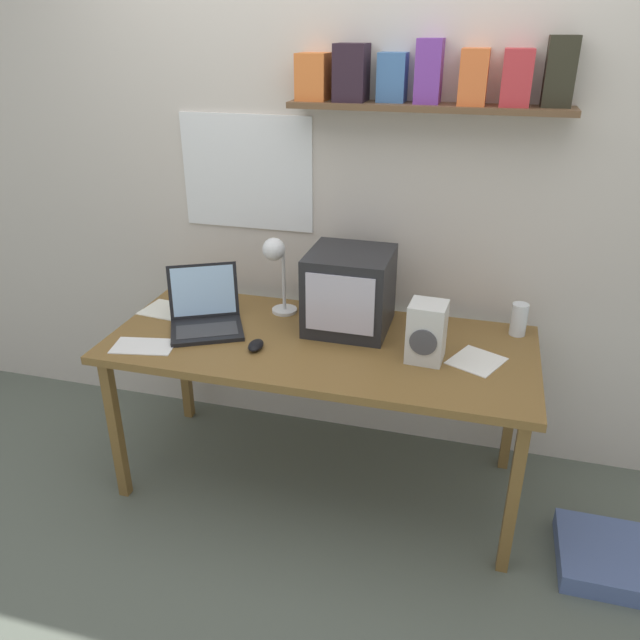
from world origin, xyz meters
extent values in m
plane|color=#5D6558|center=(0.00, 0.00, 0.00)|extent=(12.00, 12.00, 0.00)
cube|color=beige|center=(0.00, 0.50, 1.30)|extent=(5.60, 0.06, 2.60)
cube|color=white|center=(-0.48, 0.46, 1.34)|extent=(0.64, 0.01, 0.53)
cube|color=brown|center=(0.35, 0.38, 1.67)|extent=(1.15, 0.18, 0.02)
cube|color=orange|center=(-0.14, 0.40, 1.78)|extent=(0.13, 0.15, 0.19)
cube|color=#2B1C27|center=(0.03, 0.39, 1.79)|extent=(0.13, 0.15, 0.22)
cube|color=#416CA5|center=(0.19, 0.41, 1.78)|extent=(0.11, 0.11, 0.19)
cube|color=purple|center=(0.34, 0.40, 1.80)|extent=(0.10, 0.13, 0.24)
cube|color=orange|center=(0.52, 0.39, 1.79)|extent=(0.11, 0.15, 0.21)
cube|color=#C63238|center=(0.68, 0.40, 1.79)|extent=(0.11, 0.15, 0.21)
cube|color=#2C2A1D|center=(0.84, 0.41, 1.81)|extent=(0.11, 0.12, 0.26)
cube|color=brown|center=(0.00, 0.00, 0.73)|extent=(1.82, 0.79, 0.03)
cube|color=brown|center=(-0.85, -0.33, 0.35)|extent=(0.04, 0.05, 0.71)
cube|color=brown|center=(0.85, -0.33, 0.35)|extent=(0.04, 0.05, 0.71)
cube|color=brown|center=(-0.85, 0.33, 0.35)|extent=(0.04, 0.05, 0.71)
cube|color=brown|center=(0.85, 0.33, 0.35)|extent=(0.04, 0.05, 0.71)
cube|color=#232326|center=(0.09, 0.17, 0.92)|extent=(0.36, 0.35, 0.35)
cube|color=silver|center=(0.09, -0.01, 0.93)|extent=(0.29, 0.01, 0.25)
cube|color=black|center=(-0.50, -0.05, 0.75)|extent=(0.39, 0.36, 0.02)
cube|color=#38383A|center=(-0.50, -0.06, 0.76)|extent=(0.30, 0.24, 0.00)
cube|color=black|center=(-0.57, 0.08, 0.88)|extent=(0.30, 0.19, 0.24)
cube|color=#A8CFF4|center=(-0.57, 0.08, 0.88)|extent=(0.27, 0.18, 0.22)
cylinder|color=white|center=(-0.24, 0.25, 0.75)|extent=(0.12, 0.12, 0.01)
cylinder|color=white|center=(-0.24, 0.25, 0.92)|extent=(0.02, 0.02, 0.31)
sphere|color=white|center=(-0.27, 0.19, 1.07)|extent=(0.10, 0.10, 0.10)
cylinder|color=white|center=(0.82, 0.29, 0.82)|extent=(0.07, 0.07, 0.14)
cylinder|color=yellow|center=(0.82, 0.29, 0.80)|extent=(0.06, 0.06, 0.10)
cube|color=silver|center=(0.45, -0.04, 0.87)|extent=(0.15, 0.15, 0.25)
cylinder|color=#4C4C51|center=(0.45, -0.11, 0.86)|extent=(0.11, 0.01, 0.11)
ellipsoid|color=black|center=(-0.24, -0.14, 0.76)|extent=(0.07, 0.11, 0.03)
cube|color=white|center=(0.66, -0.01, 0.75)|extent=(0.25, 0.26, 0.00)
cube|color=white|center=(-0.70, -0.24, 0.75)|extent=(0.28, 0.19, 0.00)
cube|color=white|center=(-0.79, 0.12, 0.75)|extent=(0.23, 0.21, 0.00)
cube|color=#55699D|center=(1.25, -0.21, 0.04)|extent=(0.39, 0.39, 0.09)
camera|label=1|loc=(0.62, -2.29, 1.97)|focal=35.00mm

